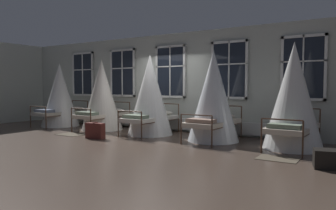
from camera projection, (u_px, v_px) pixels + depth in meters
The scene contains 12 objects.
ground at pixel (147, 136), 9.75m from camera, with size 25.01×25.01×0.00m, color #4C3D33.
back_wall_with_windows at pixel (172, 82), 10.86m from camera, with size 13.51×0.10×3.19m, color #B2B7AD.
window_bank at pixel (170, 98), 10.78m from camera, with size 9.35×0.10×2.73m.
cot_first at pixel (60, 96), 12.08m from camera, with size 1.38×1.93×2.31m.
cot_second at pixel (102, 96), 11.03m from camera, with size 1.38×1.94×2.36m.
cot_third at pixel (150, 96), 9.91m from camera, with size 1.38×1.95×2.42m.
cot_fourth at pixel (213, 97), 8.75m from camera, with size 1.38×1.95×2.42m.
cot_fifth at pixel (293, 97), 7.65m from camera, with size 1.38×1.95×2.50m.
rug_second at pixel (71, 134), 9.93m from camera, with size 0.80×0.56×0.01m, color brown.
rug_fifth at pixel (278, 159), 6.61m from camera, with size 0.80×0.56×0.01m, color brown.
suitcase_dark at pixel (95, 131), 9.17m from camera, with size 0.58×0.26×0.47m.
travel_trunk at pixel (333, 159), 5.83m from camera, with size 0.64×0.40×0.34m, color black.
Camera 1 is at (5.77, -7.80, 1.47)m, focal length 35.00 mm.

